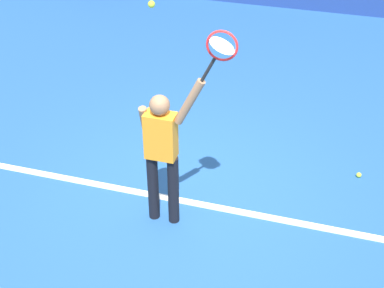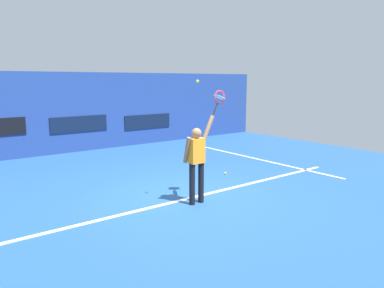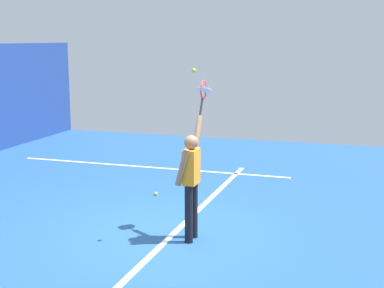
{
  "view_description": "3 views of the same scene",
  "coord_description": "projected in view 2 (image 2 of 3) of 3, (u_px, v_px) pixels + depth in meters",
  "views": [
    {
      "loc": [
        1.57,
        -5.17,
        4.46
      ],
      "look_at": [
        0.17,
        -0.38,
        1.02
      ],
      "focal_mm": 50.8,
      "sensor_mm": 36.0,
      "label": 1
    },
    {
      "loc": [
        -4.91,
        -6.68,
        2.7
      ],
      "look_at": [
        -0.08,
        -0.34,
        1.31
      ],
      "focal_mm": 34.03,
      "sensor_mm": 36.0,
      "label": 2
    },
    {
      "loc": [
        -8.21,
        -3.21,
        3.15
      ],
      "look_at": [
        0.26,
        -0.46,
        1.48
      ],
      "focal_mm": 52.55,
      "sensor_mm": 36.0,
      "label": 3
    }
  ],
  "objects": [
    {
      "name": "tennis_racket",
      "position": [
        219.0,
        99.0,
        8.09
      ],
      "size": [
        0.42,
        0.27,
        0.62
      ],
      "color": "black"
    },
    {
      "name": "sponsor_banner_center",
      "position": [
        79.0,
        124.0,
        13.81
      ],
      "size": [
        2.2,
        0.03,
        0.6
      ],
      "primitive_type": "cube",
      "color": "#0C1933"
    },
    {
      "name": "tennis_ball",
      "position": [
        197.0,
        81.0,
        7.59
      ],
      "size": [
        0.07,
        0.07,
        0.07
      ],
      "primitive_type": "sphere",
      "color": "#CCE033"
    },
    {
      "name": "court_sideline",
      "position": [
        252.0,
        158.0,
        12.81
      ],
      "size": [
        0.1,
        7.0,
        0.01
      ],
      "primitive_type": "cube",
      "color": "white",
      "rests_on": "ground_plane"
    },
    {
      "name": "tennis_player",
      "position": [
        197.0,
        159.0,
        7.94
      ],
      "size": [
        0.74,
        0.31,
        1.95
      ],
      "color": "black",
      "rests_on": "ground_plane"
    },
    {
      "name": "ground_plane",
      "position": [
        186.0,
        196.0,
        8.63
      ],
      "size": [
        18.0,
        18.0,
        0.0
      ],
      "primitive_type": "plane",
      "color": "#23518C"
    },
    {
      "name": "court_baseline",
      "position": [
        191.0,
        198.0,
        8.47
      ],
      "size": [
        10.0,
        0.1,
        0.01
      ],
      "primitive_type": "cube",
      "color": "white",
      "rests_on": "ground_plane"
    },
    {
      "name": "sponsor_banner_starboard",
      "position": [
        148.0,
        122.0,
        15.62
      ],
      "size": [
        2.2,
        0.03,
        0.6
      ],
      "primitive_type": "cube",
      "color": "#0C1933"
    },
    {
      "name": "back_wall",
      "position": [
        78.0,
        112.0,
        13.83
      ],
      "size": [
        18.0,
        0.2,
        3.01
      ],
      "primitive_type": "cube",
      "color": "navy",
      "rests_on": "ground_plane"
    },
    {
      "name": "spare_ball",
      "position": [
        225.0,
        173.0,
        10.6
      ],
      "size": [
        0.07,
        0.07,
        0.07
      ],
      "primitive_type": "sphere",
      "color": "#CCE033",
      "rests_on": "ground_plane"
    }
  ]
}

